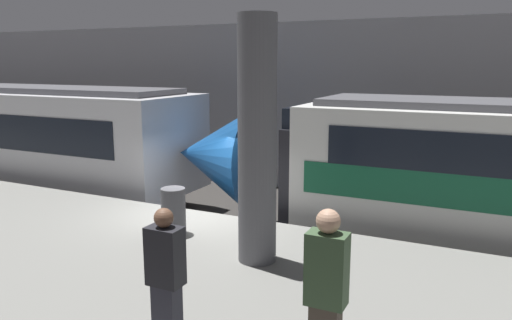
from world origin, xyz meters
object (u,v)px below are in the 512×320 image
Objects in this scene: trash_bin at (174,211)px; person_walking at (326,293)px; support_pillar_near at (257,142)px; person_waiting at (166,276)px.

person_walking is at bearing -37.45° from trash_bin.
support_pillar_near is 2.15× the size of person_walking.
person_waiting is 3.74m from trash_bin.
trash_bin is at bearing 166.87° from support_pillar_near.
person_walking reaches higher than trash_bin.
person_waiting is 1.86× the size of trash_bin.
trash_bin is (-2.08, 3.08, -0.40)m from person_waiting.
person_walking is (1.92, -2.48, -0.95)m from support_pillar_near.
support_pillar_near is at bearing 94.09° from person_waiting.
support_pillar_near reaches higher than person_walking.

